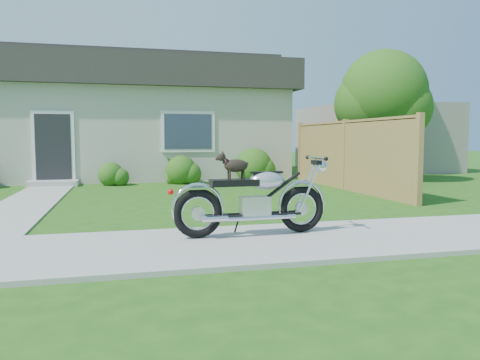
# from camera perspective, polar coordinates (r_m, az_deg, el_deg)

# --- Properties ---
(ground) EXTENTS (80.00, 80.00, 0.00)m
(ground) POSITION_cam_1_polar(r_m,az_deg,el_deg) (5.96, -18.39, -8.47)
(ground) COLOR #235114
(ground) RESTS_ON ground
(sidewalk) EXTENTS (24.00, 2.20, 0.04)m
(sidewalk) POSITION_cam_1_polar(r_m,az_deg,el_deg) (5.96, -18.39, -8.29)
(sidewalk) COLOR #9E9B93
(sidewalk) RESTS_ON ground
(walkway) EXTENTS (1.20, 8.00, 0.03)m
(walkway) POSITION_cam_1_polar(r_m,az_deg,el_deg) (11.04, -24.31, -2.45)
(walkway) COLOR #9E9B93
(walkway) RESTS_ON ground
(house) EXTENTS (12.60, 7.03, 4.50)m
(house) POSITION_cam_1_polar(r_m,az_deg,el_deg) (17.80, -15.80, 7.38)
(house) COLOR #B6B0A4
(house) RESTS_ON ground
(fence) EXTENTS (0.12, 6.62, 1.90)m
(fence) POSITION_cam_1_polar(r_m,az_deg,el_deg) (12.94, 12.68, 3.01)
(fence) COLOR #9D7B46
(fence) RESTS_ON ground
(tree_near) EXTENTS (2.75, 2.71, 4.16)m
(tree_near) POSITION_cam_1_polar(r_m,az_deg,el_deg) (15.60, 17.60, 9.57)
(tree_near) COLOR #3D2B1C
(tree_near) RESTS_ON ground
(tree_far) EXTENTS (2.90, 2.89, 4.43)m
(tree_far) POSITION_cam_1_polar(r_m,az_deg,el_deg) (19.03, 17.95, 9.22)
(tree_far) COLOR #3D2B1C
(tree_far) RESTS_ON ground
(shrub_row) EXTENTS (10.65, 1.17, 1.17)m
(shrub_row) POSITION_cam_1_polar(r_m,az_deg,el_deg) (14.32, -13.50, 1.11)
(shrub_row) COLOR #2A5616
(shrub_row) RESTS_ON ground
(potted_plant_right) EXTENTS (0.63, 0.63, 0.81)m
(potted_plant_right) POSITION_cam_1_polar(r_m,az_deg,el_deg) (14.45, -8.23, 1.15)
(potted_plant_right) COLOR #37681C
(potted_plant_right) RESTS_ON ground
(motorcycle_with_dog) EXTENTS (2.22, 0.60, 1.14)m
(motorcycle_with_dog) POSITION_cam_1_polar(r_m,az_deg,el_deg) (6.44, 1.79, -2.31)
(motorcycle_with_dog) COLOR black
(motorcycle_with_dog) RESTS_ON sidewalk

